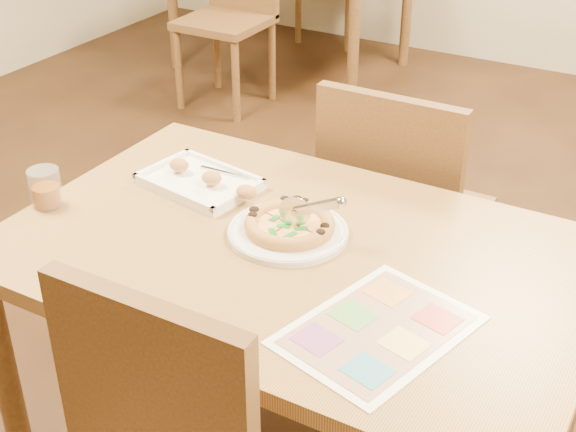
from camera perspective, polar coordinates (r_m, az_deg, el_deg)
The scene contains 8 objects.
dining_table at distance 1.82m, azimuth 0.49°, elevation -4.56°, with size 1.30×0.85×0.72m.
chair_far at distance 2.32m, azimuth 7.79°, elevation 1.46°, with size 0.42×0.42×0.47m.
plate at distance 1.81m, azimuth 0.00°, elevation -1.17°, with size 0.27×0.27×0.01m, color silver.
pizza at distance 1.80m, azimuth 0.12°, elevation -0.60°, with size 0.21×0.21×0.03m.
pizza_cutter at distance 1.76m, azimuth 1.61°, elevation 0.55°, with size 0.14×0.05×0.08m.
appetizer_tray at distance 2.02m, azimuth -6.14°, elevation 2.39°, with size 0.34×0.24×0.05m.
glass_tumbler at distance 2.00m, azimuth -16.85°, elevation 1.78°, with size 0.08×0.08×0.09m.
menu at distance 1.54m, azimuth 6.43°, elevation -8.04°, with size 0.26×0.37×0.01m, color white.
Camera 1 is at (0.73, -1.30, 1.67)m, focal length 50.00 mm.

